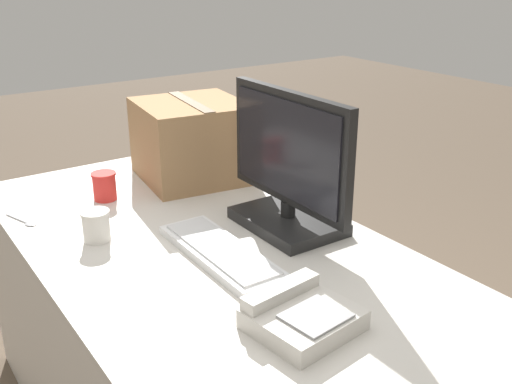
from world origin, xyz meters
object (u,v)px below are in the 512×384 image
Objects in this scene: paper_cup_right at (96,226)px; desk_phone at (301,316)px; keyboard at (221,252)px; paper_cup_left at (104,186)px; monitor at (288,173)px; cardboard_box at (192,140)px; spoon at (25,222)px.

desk_phone is at bearing 17.40° from paper_cup_right.
keyboard is 0.38m from desk_phone.
paper_cup_left reaches higher than paper_cup_right.
monitor reaches higher than desk_phone.
paper_cup_right is (-0.24, -0.50, -0.13)m from monitor.
paper_cup_left is 0.36m from cardboard_box.
paper_cup_right is 0.22× the size of cardboard_box.
spoon is at bearing -126.64° from monitor.
paper_cup_right is 0.58m from cardboard_box.
cardboard_box reaches higher than keyboard.
cardboard_box is (-0.31, 0.48, 0.09)m from paper_cup_right.
paper_cup_left is 0.23× the size of cardboard_box.
monitor is 0.31m from keyboard.
monitor is at bearing 64.90° from paper_cup_right.
desk_phone is at bearing -15.66° from cardboard_box.
desk_phone is at bearing -3.66° from keyboard.
monitor reaches higher than cardboard_box.
keyboard is (0.05, -0.27, -0.16)m from monitor.
paper_cup_left is 0.28m from spoon.
keyboard is 0.58m from paper_cup_left.
spoon is at bearing -143.94° from keyboard.
cardboard_box reaches higher than paper_cup_right.
cardboard_box is at bearing 122.41° from paper_cup_right.
spoon is (0.04, -0.27, -0.05)m from paper_cup_left.
keyboard is 1.91× the size of desk_phone.
keyboard is 5.08× the size of paper_cup_right.
desk_phone is 0.58× the size of cardboard_box.
keyboard is at bearing 168.66° from desk_phone.
spoon is (-0.91, -0.35, -0.03)m from desk_phone.
cardboard_box is at bearing 158.17° from keyboard.
paper_cup_right reaches higher than desk_phone.
cardboard_box is at bearing 157.26° from desk_phone.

